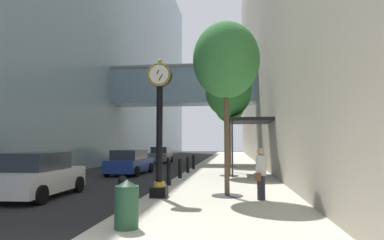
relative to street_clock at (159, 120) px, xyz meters
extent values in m
plane|color=#262628|center=(-0.57, 19.98, -2.79)|extent=(110.00, 110.00, 0.00)
cube|color=beige|center=(2.13, 22.98, -2.72)|extent=(5.41, 80.00, 0.14)
cube|color=#849EB2|center=(-13.33, 22.98, 13.04)|extent=(9.00, 80.00, 31.67)
cube|color=#758EA8|center=(-2.00, 19.87, 4.58)|extent=(14.27, 3.20, 3.31)
cube|color=gray|center=(-2.00, 19.87, 6.36)|extent=(14.27, 3.40, 0.24)
cube|color=#A89E89|center=(9.34, 22.98, 13.55)|extent=(9.00, 80.00, 32.67)
cube|color=black|center=(0.00, 0.01, -2.48)|extent=(0.55, 0.55, 0.35)
cylinder|color=gold|center=(0.00, 0.01, -2.21)|extent=(0.39, 0.38, 0.18)
cylinder|color=black|center=(0.00, 0.01, -0.47)|extent=(0.22, 0.22, 3.30)
cylinder|color=black|center=(0.00, 0.01, 1.60)|extent=(0.84, 0.28, 0.84)
torus|color=gold|center=(0.00, -0.15, 1.60)|extent=(0.82, 0.05, 0.82)
cylinder|color=white|center=(0.00, -0.14, 1.60)|extent=(0.69, 0.01, 0.69)
cylinder|color=white|center=(0.00, 0.16, 1.60)|extent=(0.69, 0.01, 0.69)
sphere|color=gold|center=(0.00, 0.01, 2.09)|extent=(0.16, 0.16, 0.16)
cube|color=black|center=(-0.04, -0.15, 1.67)|extent=(0.10, 0.01, 0.16)
cube|color=black|center=(0.07, -0.15, 1.49)|extent=(0.16, 0.01, 0.24)
cylinder|color=black|center=(-0.28, -3.06, -2.22)|extent=(0.21, 0.21, 0.87)
sphere|color=black|center=(-0.28, -3.06, -1.72)|extent=(0.22, 0.22, 0.22)
cylinder|color=black|center=(-0.28, 3.24, -2.22)|extent=(0.21, 0.21, 0.87)
sphere|color=black|center=(-0.28, 3.24, -1.72)|extent=(0.22, 0.22, 0.22)
cylinder|color=black|center=(-0.28, 6.39, -2.22)|extent=(0.21, 0.21, 0.87)
sphere|color=black|center=(-0.28, 6.39, -1.72)|extent=(0.22, 0.22, 0.22)
cylinder|color=black|center=(-0.28, 9.54, -2.22)|extent=(0.21, 0.21, 0.87)
sphere|color=black|center=(-0.28, 9.54, -1.72)|extent=(0.22, 0.22, 0.22)
cylinder|color=black|center=(-0.28, 12.70, -2.22)|extent=(0.21, 0.21, 0.87)
sphere|color=black|center=(-0.28, 12.70, -1.72)|extent=(0.22, 0.22, 0.22)
cylinder|color=#333335|center=(2.32, 0.56, -2.64)|extent=(1.10, 1.10, 0.02)
cylinder|color=brown|center=(2.32, 0.56, -0.67)|extent=(0.18, 0.18, 3.96)
ellipsoid|color=#387F3D|center=(2.32, 0.56, 2.21)|extent=(2.41, 2.41, 2.77)
cylinder|color=#333335|center=(2.32, 7.91, -2.64)|extent=(1.10, 1.10, 0.02)
cylinder|color=brown|center=(2.32, 7.91, -0.70)|extent=(0.18, 0.18, 3.90)
ellipsoid|color=#2D7033|center=(2.32, 7.91, 2.25)|extent=(2.68, 2.68, 3.08)
cylinder|color=#333335|center=(2.32, 15.25, -2.64)|extent=(1.10, 1.10, 0.02)
cylinder|color=#4C3D2D|center=(2.32, 15.25, -0.66)|extent=(0.18, 0.18, 3.99)
ellipsoid|color=#428438|center=(2.32, 15.25, 2.23)|extent=(2.38, 2.38, 2.73)
cylinder|color=#234C33|center=(0.22, -4.20, -2.19)|extent=(0.52, 0.52, 0.92)
cone|color=#183523|center=(0.22, -4.20, -1.68)|extent=(0.53, 0.53, 0.16)
cylinder|color=#23232D|center=(3.45, -0.14, -2.25)|extent=(0.36, 0.36, 0.80)
cylinder|color=silver|center=(3.45, -0.14, -1.53)|extent=(0.47, 0.47, 0.65)
sphere|color=tan|center=(3.45, -0.14, -1.08)|extent=(0.25, 0.25, 0.25)
cube|color=brown|center=(3.32, -0.32, -1.89)|extent=(0.23, 0.21, 0.24)
cube|color=black|center=(3.64, 8.80, 0.55)|extent=(2.40, 3.60, 0.20)
cylinder|color=#333338|center=(2.52, 7.20, -1.05)|extent=(0.10, 0.10, 3.20)
cylinder|color=#333338|center=(2.52, 10.40, -1.05)|extent=(0.10, 0.10, 3.20)
cube|color=navy|center=(-4.03, 9.55, -2.19)|extent=(2.01, 4.55, 0.76)
cube|color=#282D38|center=(-4.03, 9.33, -1.52)|extent=(1.72, 2.57, 0.62)
cylinder|color=black|center=(-4.90, 11.11, -2.47)|extent=(0.24, 0.65, 0.64)
cylinder|color=black|center=(-3.05, 11.05, -2.47)|extent=(0.24, 0.65, 0.64)
cylinder|color=black|center=(-5.00, 8.05, -2.47)|extent=(0.24, 0.65, 0.64)
cylinder|color=black|center=(-3.15, 7.99, -2.47)|extent=(0.24, 0.65, 0.64)
cube|color=slate|center=(-4.79, 22.35, -2.17)|extent=(1.97, 4.17, 0.79)
cube|color=#282D38|center=(-4.79, 22.14, -1.47)|extent=(1.68, 2.36, 0.65)
cylinder|color=black|center=(-5.76, 23.71, -2.47)|extent=(0.24, 0.65, 0.64)
cylinder|color=black|center=(-3.93, 23.77, -2.47)|extent=(0.24, 0.65, 0.64)
cylinder|color=black|center=(-5.66, 20.92, -2.47)|extent=(0.24, 0.65, 0.64)
cylinder|color=black|center=(-3.83, 20.98, -2.47)|extent=(0.24, 0.65, 0.64)
cube|color=silver|center=(-4.54, 0.26, -2.17)|extent=(1.81, 4.17, 0.80)
cube|color=#282D38|center=(-4.53, 0.06, -1.46)|extent=(1.56, 2.35, 0.66)
cylinder|color=black|center=(-5.43, 1.64, -2.47)|extent=(0.24, 0.65, 0.64)
cylinder|color=black|center=(-3.72, 1.69, -2.47)|extent=(0.24, 0.65, 0.64)
cylinder|color=black|center=(-3.65, -1.12, -2.47)|extent=(0.24, 0.65, 0.64)
camera|label=1|loc=(2.51, -11.30, -0.81)|focal=30.99mm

